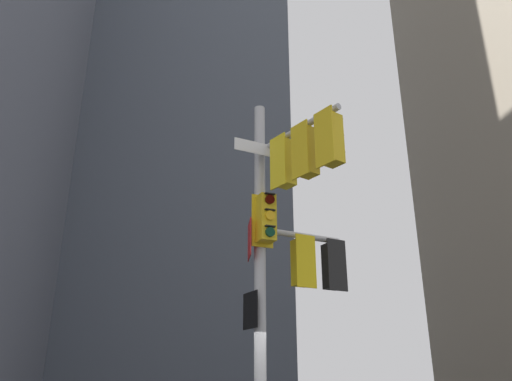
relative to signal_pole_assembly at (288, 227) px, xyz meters
name	(u,v)px	position (x,y,z in m)	size (l,w,h in m)	color
building_mid_block	(186,44)	(-1.72, 21.70, 20.43)	(12.17, 12.17, 49.99)	#4C5460
signal_pole_assembly	(288,227)	(0.00, 0.00, 0.00)	(2.68, 3.07, 7.55)	#B2B2B5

